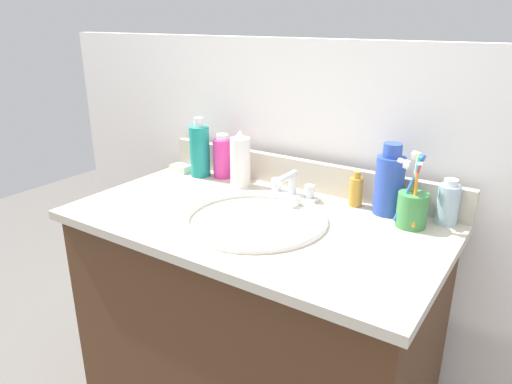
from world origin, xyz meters
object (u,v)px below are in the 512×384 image
object	(u,v)px
faucet	(292,189)
cup_green	(412,206)
soap_bar	(181,168)
bottle_lotion_white	(240,161)
bottle_shampoo_blue	(389,182)
bottle_oil_amber	(356,191)
bottle_soap_pink	(223,157)
bottle_gel_clear	(448,203)
bottle_mouthwash_teal	(200,151)

from	to	relation	value
faucet	cup_green	distance (m)	0.34
cup_green	soap_bar	size ratio (longest dim) A/B	3.00
bottle_lotion_white	bottle_shampoo_blue	distance (m)	0.45
bottle_oil_amber	bottle_soap_pink	xyz separation A→B (m)	(-0.46, -0.00, 0.02)
bottle_oil_amber	cup_green	bearing A→B (deg)	-17.56
bottle_lotion_white	bottle_oil_amber	distance (m)	0.36
bottle_gel_clear	bottle_shampoo_blue	world-z (taller)	bottle_shampoo_blue
bottle_mouthwash_teal	bottle_shampoo_blue	bearing A→B (deg)	2.61
bottle_soap_pink	bottle_mouthwash_teal	size ratio (longest dim) A/B	0.74
bottle_mouthwash_teal	soap_bar	size ratio (longest dim) A/B	3.01
faucet	bottle_lotion_white	bearing A→B (deg)	178.28
bottle_gel_clear	bottle_lotion_white	bearing A→B (deg)	-174.68
bottle_soap_pink	bottle_shampoo_blue	bearing A→B (deg)	-0.16
cup_green	faucet	bearing A→B (deg)	179.17
bottle_lotion_white	soap_bar	distance (m)	0.26
bottle_gel_clear	soap_bar	bearing A→B (deg)	-176.51
faucet	soap_bar	world-z (taller)	faucet
bottle_gel_clear	cup_green	size ratio (longest dim) A/B	0.61
bottle_mouthwash_teal	cup_green	distance (m)	0.70
bottle_gel_clear	cup_green	bearing A→B (deg)	-136.67
faucet	bottle_lotion_white	distance (m)	0.19
faucet	cup_green	bearing A→B (deg)	-0.83
bottle_oil_amber	bottle_lotion_white	bearing A→B (deg)	-173.22
bottle_gel_clear	soap_bar	world-z (taller)	bottle_gel_clear
faucet	bottle_mouthwash_teal	size ratio (longest dim) A/B	0.83
faucet	bottle_oil_amber	distance (m)	0.18
faucet	bottle_shampoo_blue	world-z (taller)	bottle_shampoo_blue
bottle_oil_amber	bottle_soap_pink	size ratio (longest dim) A/B	0.69
bottle_gel_clear	bottle_soap_pink	world-z (taller)	bottle_soap_pink
bottle_soap_pink	soap_bar	world-z (taller)	bottle_soap_pink
bottle_soap_pink	cup_green	bearing A→B (deg)	-4.63
bottle_mouthwash_teal	cup_green	xyz separation A→B (m)	(0.70, -0.02, -0.03)
faucet	bottle_mouthwash_teal	world-z (taller)	bottle_mouthwash_teal
faucet	bottle_gel_clear	xyz separation A→B (m)	(0.41, 0.06, 0.03)
soap_bar	bottle_soap_pink	bearing A→B (deg)	13.46
bottle_oil_amber	soap_bar	distance (m)	0.61
bottle_gel_clear	bottle_lotion_white	world-z (taller)	bottle_lotion_white
faucet	bottle_gel_clear	world-z (taller)	bottle_gel_clear
faucet	bottle_lotion_white	xyz separation A→B (m)	(-0.18, 0.01, 0.05)
faucet	bottle_shampoo_blue	xyz separation A→B (m)	(0.27, 0.04, 0.06)
bottle_shampoo_blue	bottle_mouthwash_teal	distance (m)	0.62
soap_bar	bottle_shampoo_blue	bearing A→B (deg)	2.84
cup_green	soap_bar	bearing A→B (deg)	178.94
bottle_oil_amber	bottle_shampoo_blue	distance (m)	0.10
bottle_lotion_white	bottle_mouthwash_teal	xyz separation A→B (m)	(-0.17, 0.01, 0.01)
bottle_oil_amber	bottle_soap_pink	world-z (taller)	bottle_soap_pink
bottle_shampoo_blue	cup_green	distance (m)	0.10
bottle_lotion_white	bottle_soap_pink	size ratio (longest dim) A/B	1.23
bottle_shampoo_blue	soap_bar	distance (m)	0.71
bottle_gel_clear	cup_green	world-z (taller)	cup_green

